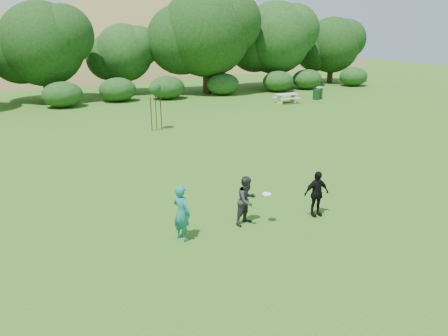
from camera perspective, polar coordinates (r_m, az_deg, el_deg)
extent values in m
plane|color=#19470C|center=(13.46, 5.50, -8.00)|extent=(120.00, 120.00, 0.00)
imported|color=#196E70|center=(12.53, -5.56, -5.87)|extent=(0.61, 0.71, 1.65)
imported|color=#272729|center=(13.50, 3.01, -4.25)|extent=(0.91, 0.82, 1.55)
imported|color=black|center=(14.39, 11.98, -3.30)|extent=(0.91, 0.43, 1.51)
cylinder|color=#13341C|center=(38.84, 11.97, 9.39)|extent=(0.60, 0.60, 0.90)
cylinder|color=white|center=(13.39, 5.60, -3.41)|extent=(0.27, 0.27, 0.05)
cylinder|color=#352815|center=(26.41, -8.88, 7.54)|extent=(0.05, 0.05, 2.50)
sphere|color=#1A491D|center=(26.22, -9.01, 10.22)|extent=(0.70, 0.70, 0.70)
cylinder|color=#352814|center=(26.37, -9.49, 6.94)|extent=(0.06, 0.06, 2.00)
cylinder|color=#342814|center=(26.54, -8.23, 7.06)|extent=(0.06, 0.06, 2.00)
cube|color=#BBB9AD|center=(36.55, 8.21, 9.51)|extent=(1.80, 0.75, 0.08)
cube|color=beige|center=(36.26, 7.31, 8.88)|extent=(0.10, 0.70, 0.68)
cube|color=#B4B2A8|center=(36.96, 9.04, 8.97)|extent=(0.10, 0.70, 0.68)
cube|color=beige|center=(36.10, 8.72, 8.94)|extent=(1.80, 0.28, 0.06)
cube|color=beige|center=(37.09, 7.68, 9.21)|extent=(1.80, 0.28, 0.06)
cylinder|color=#123218|center=(39.47, 12.31, 9.49)|extent=(0.60, 0.60, 0.90)
ellipsoid|color=gray|center=(39.41, 12.36, 10.21)|extent=(0.60, 0.60, 0.20)
ellipsoid|color=olive|center=(88.78, -7.34, 4.46)|extent=(100.00, 64.00, 52.00)
ellipsoid|color=olive|center=(69.71, -23.74, 5.02)|extent=(80.00, 50.00, 28.00)
ellipsoid|color=olive|center=(80.15, 2.06, 8.78)|extent=(60.00, 44.00, 24.00)
cylinder|color=#3A2616|center=(39.68, -22.09, 10.05)|extent=(0.68, 0.68, 2.80)
sphere|color=#194214|center=(39.45, -22.65, 14.72)|extent=(6.73, 6.73, 6.73)
cylinder|color=#3A2616|center=(42.66, -12.71, 10.99)|extent=(0.60, 0.60, 2.27)
sphere|color=#194214|center=(42.45, -12.95, 14.44)|extent=(5.22, 5.22, 5.22)
cylinder|color=#3A2616|center=(41.90, -2.25, 12.00)|extent=(0.76, 0.76, 3.32)
sphere|color=#194214|center=(41.69, -2.31, 17.35)|extent=(8.12, 8.12, 8.12)
cylinder|color=#3A2616|center=(46.47, 6.58, 12.25)|extent=(0.71, 0.71, 2.97)
sphere|color=#194214|center=(46.27, 6.74, 16.53)|extent=(7.19, 7.19, 7.19)
cylinder|color=#3A2616|center=(51.90, 13.70, 12.14)|extent=(0.62, 0.62, 2.45)
sphere|color=#194214|center=(51.73, 13.94, 15.32)|extent=(6.03, 6.03, 6.03)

